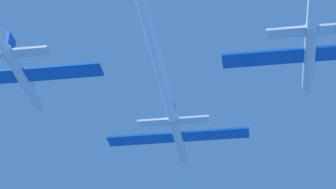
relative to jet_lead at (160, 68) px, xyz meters
The scene contains 1 object.
jet_lead is the anchor object (origin of this frame).
Camera 1 is at (9.57, -82.07, -43.59)m, focal length 70.69 mm.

